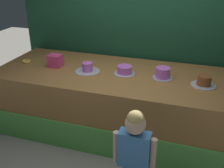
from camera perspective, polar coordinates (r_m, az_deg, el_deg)
ground_plane at (r=3.62m, az=-0.56°, el=-15.36°), size 12.00×12.00×0.00m
stage_platform at (r=3.90m, az=2.57°, el=-4.02°), size 3.71×1.39×0.91m
curtain_backdrop at (r=4.27m, az=5.74°, el=13.06°), size 4.01×0.08×2.94m
child_figure at (r=2.63m, az=4.83°, el=-13.25°), size 0.43×0.20×1.12m
pink_box at (r=4.02m, az=-12.08°, el=4.92°), size 0.19×0.16×0.18m
donut at (r=4.33m, az=-17.98°, el=4.67°), size 0.14×0.14×0.03m
cake_far_left at (r=3.78m, az=-5.31°, el=3.42°), size 0.35×0.35×0.19m
cake_left at (r=3.69m, az=2.76°, el=2.98°), size 0.30×0.30×0.11m
cake_center at (r=3.60m, az=10.91°, el=2.30°), size 0.27×0.27×0.19m
cake_right at (r=3.52m, az=19.19°, el=0.55°), size 0.31×0.31×0.13m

